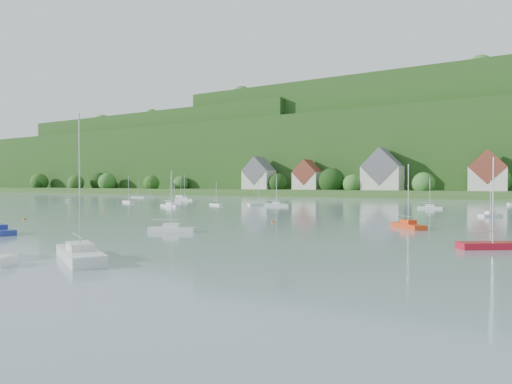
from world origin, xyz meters
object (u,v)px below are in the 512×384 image
at_px(near_sailboat_3, 172,228).
at_px(near_sailboat_5, 408,225).
at_px(near_sailboat_4, 80,253).
at_px(near_sailboat_7, 493,245).

bearing_deg(near_sailboat_3, near_sailboat_5, 11.28).
bearing_deg(near_sailboat_5, near_sailboat_4, -64.52).
xyz_separation_m(near_sailboat_3, near_sailboat_7, (33.28, 3.55, -0.06)).
bearing_deg(near_sailboat_4, near_sailboat_7, 68.94).
xyz_separation_m(near_sailboat_4, near_sailboat_5, (15.98, 36.86, -0.08)).
distance_m(near_sailboat_5, near_sailboat_7, 18.00).
bearing_deg(near_sailboat_3, near_sailboat_4, -95.91).
relative_size(near_sailboat_3, near_sailboat_4, 0.67).
distance_m(near_sailboat_3, near_sailboat_5, 29.62).
height_order(near_sailboat_3, near_sailboat_4, near_sailboat_4).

